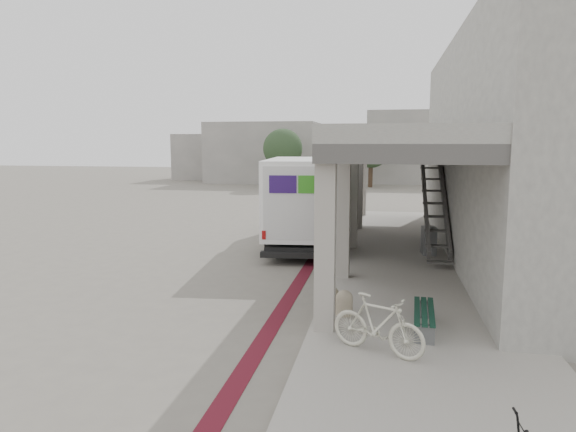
% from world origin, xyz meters
% --- Properties ---
extents(ground, '(120.00, 120.00, 0.00)m').
position_xyz_m(ground, '(0.00, 0.00, 0.00)').
color(ground, '#6C665C').
rests_on(ground, ground).
extents(bike_lane_stripe, '(0.35, 40.00, 0.01)m').
position_xyz_m(bike_lane_stripe, '(1.00, 2.00, 0.01)').
color(bike_lane_stripe, '#54101C').
rests_on(bike_lane_stripe, ground).
extents(sidewalk, '(4.40, 28.00, 0.12)m').
position_xyz_m(sidewalk, '(4.00, 0.00, 0.06)').
color(sidewalk, gray).
rests_on(sidewalk, ground).
extents(transit_building, '(7.60, 17.00, 7.00)m').
position_xyz_m(transit_building, '(6.83, 4.50, 3.40)').
color(transit_building, gray).
rests_on(transit_building, ground).
extents(distant_backdrop, '(28.00, 10.00, 6.50)m').
position_xyz_m(distant_backdrop, '(-2.84, 35.89, 2.70)').
color(distant_backdrop, gray).
rests_on(distant_backdrop, ground).
extents(tree_left, '(3.20, 3.20, 4.80)m').
position_xyz_m(tree_left, '(-5.00, 28.00, 3.18)').
color(tree_left, '#38281C').
rests_on(tree_left, ground).
extents(tree_mid, '(3.20, 3.20, 4.80)m').
position_xyz_m(tree_mid, '(2.00, 30.00, 3.18)').
color(tree_mid, '#38281C').
rests_on(tree_mid, ground).
extents(tree_right, '(3.20, 3.20, 4.80)m').
position_xyz_m(tree_right, '(10.00, 29.00, 3.18)').
color(tree_right, '#38281C').
rests_on(tree_right, ground).
extents(fedex_truck, '(2.95, 7.54, 3.14)m').
position_xyz_m(fedex_truck, '(0.30, 5.43, 1.67)').
color(fedex_truck, black).
rests_on(fedex_truck, ground).
extents(bench, '(0.47, 1.73, 0.40)m').
position_xyz_m(bench, '(3.98, -3.20, 0.41)').
color(bench, slate).
rests_on(bench, sidewalk).
extents(bollard_near, '(0.36, 0.36, 0.53)m').
position_xyz_m(bollard_near, '(2.41, -2.60, 0.39)').
color(bollard_near, '#9E9178').
rests_on(bollard_near, sidewalk).
extents(bollard_far, '(0.36, 0.36, 0.54)m').
position_xyz_m(bollard_far, '(2.10, -2.38, 0.39)').
color(bollard_far, gray).
rests_on(bollard_far, sidewalk).
extents(utility_cabinet, '(0.47, 0.59, 0.90)m').
position_xyz_m(utility_cabinet, '(4.62, 3.75, 0.57)').
color(utility_cabinet, gray).
rests_on(utility_cabinet, sidewalk).
extents(bicycle_cream, '(1.75, 1.17, 1.03)m').
position_xyz_m(bicycle_cream, '(3.12, -4.48, 0.63)').
color(bicycle_cream, beige).
rests_on(bicycle_cream, sidewalk).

